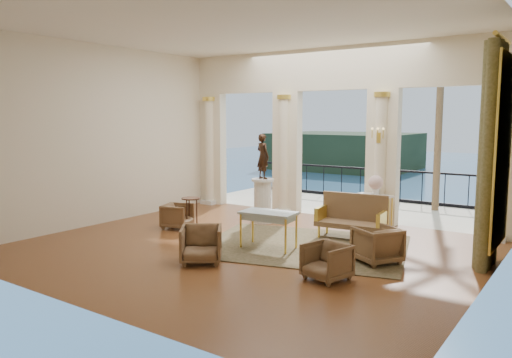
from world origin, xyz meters
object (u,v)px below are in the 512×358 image
Objects in this scene: armchair_c at (377,243)px; armchair_a at (201,243)px; armchair_d at (177,215)px; console_table at (375,200)px; settee at (352,217)px; game_table at (269,216)px; armchair_b at (327,260)px; pedestal at (263,201)px; statue at (263,156)px; side_table at (191,202)px.

armchair_a is at bearing -23.51° from armchair_c.
armchair_a is 3.27m from armchair_c.
armchair_d is 4.86m from console_table.
settee is 1.31× the size of game_table.
console_table is at bearing 116.14° from armchair_b.
pedestal is 0.98× the size of statue.
armchair_b is 4.84m from side_table.
statue is (-3.78, 1.79, 1.33)m from armchair_c.
console_table reaches higher than side_table.
armchair_b is at bearing 19.14° from armchair_c.
settee reaches higher than armchair_a.
armchair_a is 0.64× the size of game_table.
pedestal is 2.82m from console_table.
statue is (-1.09, 3.65, 1.33)m from armchair_a.
settee reaches higher than armchair_b.
armchair_b is 0.74× the size of console_table.
pedestal reaches higher than armchair_c.
armchair_d is 0.58× the size of statue.
settee reaches higher than armchair_c.
settee is at bearing 121.09° from armchair_b.
settee is (3.93, 1.47, 0.16)m from armchair_d.
armchair_c is at bearing -2.86° from side_table.
armchair_a is at bearing -147.18° from armchair_d.
console_table reaches higher than armchair_d.
pedestal is 1.23× the size of console_table.
settee is (-1.16, 1.49, 0.12)m from armchair_c.
side_table is (-1.08, -1.55, -1.07)m from statue.
settee is (-0.84, 2.90, 0.15)m from armchair_b.
armchair_a is at bearing -119.79° from settee.
game_table is 1.03× the size of statue.
console_table is at bearing 35.08° from armchair_a.
settee reaches higher than game_table.
settee reaches higher than side_table.
armchair_d is at bearing -136.29° from side_table.
armchair_d is 2.61m from statue.
armchair_c is 4.19m from pedestal.
game_table is 2.70m from side_table.
armchair_b is 0.57× the size of game_table.
settee is at bearing -6.66° from pedestal.
game_table reaches higher than armchair_d.
statue reaches higher than armchair_c.
armchair_c is 5.10m from armchair_d.
armchair_a is 0.67× the size of pedestal.
armchair_d is at bearing 105.01° from armchair_a.
armchair_b reaches higher than armchair_d.
armchair_b is at bearing -42.83° from pedestal.
settee is at bearing 28.35° from armchair_a.
game_table is 2.81m from statue.
armchair_b is 4.72m from pedestal.
pedestal reaches higher than game_table.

